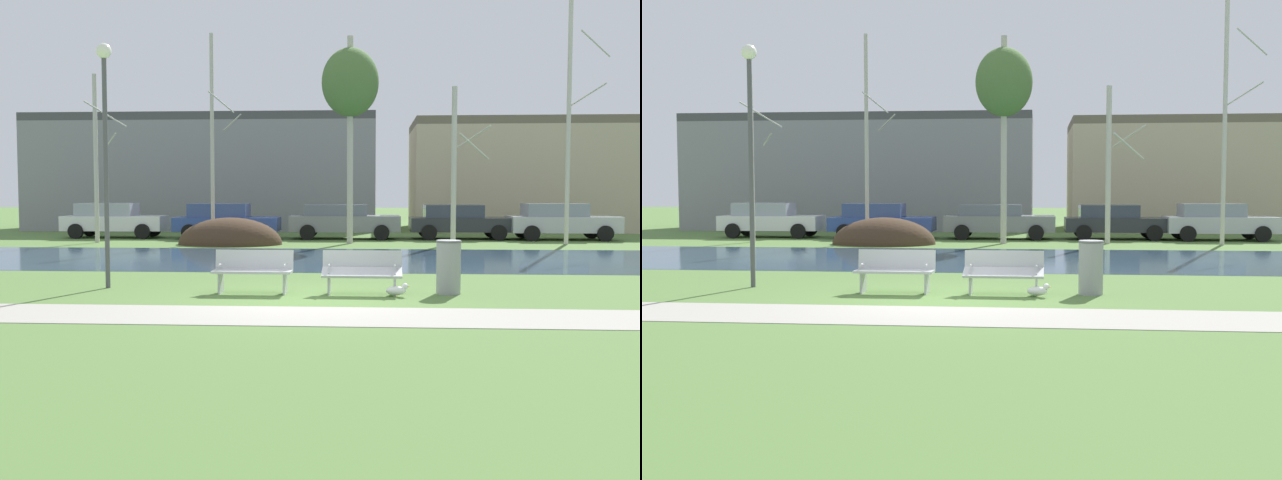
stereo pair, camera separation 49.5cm
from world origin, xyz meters
TOP-DOWN VIEW (x-y plane):
  - ground_plane at (0.00, 10.00)m, footprint 120.00×120.00m
  - paved_path_strip at (0.00, -1.74)m, footprint 60.00×1.93m
  - river_band at (0.00, 8.62)m, footprint 80.00×7.70m
  - soil_mound at (-4.06, 14.40)m, footprint 3.97×2.79m
  - bench_left at (-1.10, 0.98)m, footprint 1.61×0.58m
  - bench_right at (1.10, 0.98)m, footprint 1.61×0.58m
  - trash_bin at (2.84, 1.16)m, footprint 0.51×0.51m
  - seagull at (1.80, 0.65)m, footprint 0.48×0.18m
  - streetlamp at (-4.32, 1.60)m, footprint 0.32×0.32m
  - birch_far_left at (-9.40, 14.98)m, footprint 1.38×2.17m
  - birch_left at (-4.88, 15.31)m, footprint 1.26×2.08m
  - birch_center_left at (0.47, 15.17)m, footprint 2.18×2.18m
  - birch_center at (4.51, 15.56)m, footprint 1.49×2.70m
  - birch_center_right at (8.74, 15.32)m, footprint 1.54×2.77m
  - parked_van_nearest_white at (-9.83, 18.01)m, footprint 4.34×1.97m
  - parked_sedan_second_blue at (-4.91, 17.82)m, footprint 4.42×2.09m
  - parked_hatch_third_grey at (0.10, 17.89)m, footprint 4.62×2.03m
  - parked_wagon_fourth_dark at (4.96, 18.09)m, footprint 4.31×2.03m
  - parked_suv_fifth_silver at (9.09, 17.86)m, footprint 4.42×2.12m
  - building_grey_warehouse at (-7.31, 26.05)m, footprint 17.60×7.19m
  - building_beige_block at (9.95, 26.08)m, footprint 13.07×7.47m

SIDE VIEW (x-z plane):
  - ground_plane at x=0.00m, z-range 0.00..0.00m
  - soil_mound at x=-4.06m, z-range -1.02..1.02m
  - river_band at x=0.00m, z-range 0.00..0.01m
  - paved_path_strip at x=0.00m, z-range 0.00..0.01m
  - seagull at x=1.80m, z-range 0.00..0.27m
  - bench_left at x=-1.10m, z-range 0.04..0.91m
  - bench_right at x=1.10m, z-range 0.04..0.91m
  - trash_bin at x=2.84m, z-range 0.02..1.10m
  - parked_wagon_fourth_dark at x=4.96m, z-range 0.04..1.48m
  - parked_hatch_third_grey at x=0.10m, z-range 0.05..1.49m
  - parked_sedan_second_blue at x=-4.91m, z-range 0.04..1.52m
  - parked_van_nearest_white at x=-9.83m, z-range 0.04..1.53m
  - parked_suv_fifth_silver at x=9.09m, z-range 0.04..1.55m
  - building_beige_block at x=9.95m, z-range 0.00..5.57m
  - building_grey_warehouse at x=-7.31m, z-range 0.00..5.85m
  - birch_center at x=4.51m, z-range 0.07..6.09m
  - birch_far_left at x=-9.40m, z-range 0.07..6.62m
  - streetlamp at x=-4.32m, z-range 0.88..6.04m
  - birch_left at x=-4.88m, z-range 0.04..8.14m
  - birch_center_right at x=8.74m, z-range 0.09..9.50m
  - birch_center_left at x=0.47m, z-range 2.14..10.03m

